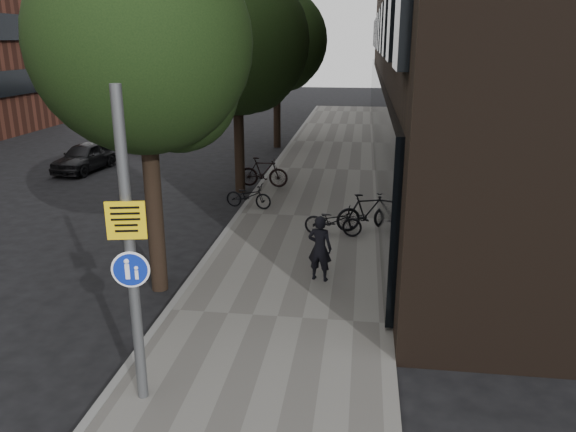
% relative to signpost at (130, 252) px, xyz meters
% --- Properties ---
extents(ground, '(120.00, 120.00, 0.00)m').
position_rel_signpost_xyz_m(ground, '(1.41, -0.49, -2.50)').
color(ground, black).
rests_on(ground, ground).
extents(sidewalk, '(4.50, 60.00, 0.12)m').
position_rel_signpost_xyz_m(sidewalk, '(1.66, 9.51, -2.44)').
color(sidewalk, slate).
rests_on(sidewalk, ground).
extents(curb_edge, '(0.15, 60.00, 0.13)m').
position_rel_signpost_xyz_m(curb_edge, '(-0.59, 9.51, -2.43)').
color(curb_edge, slate).
rests_on(curb_edge, ground).
extents(street_tree_near, '(4.40, 4.40, 7.50)m').
position_rel_signpost_xyz_m(street_tree_near, '(-1.12, 4.16, 2.61)').
color(street_tree_near, black).
rests_on(street_tree_near, ground).
extents(street_tree_mid, '(5.00, 5.00, 7.80)m').
position_rel_signpost_xyz_m(street_tree_mid, '(-1.12, 12.66, 2.62)').
color(street_tree_mid, black).
rests_on(street_tree_mid, ground).
extents(street_tree_far, '(5.00, 5.00, 7.80)m').
position_rel_signpost_xyz_m(street_tree_far, '(-1.12, 21.66, 2.62)').
color(street_tree_far, black).
rests_on(street_tree_far, ground).
extents(signpost, '(0.54, 0.16, 4.71)m').
position_rel_signpost_xyz_m(signpost, '(0.00, 0.00, 0.00)').
color(signpost, '#595B5E').
rests_on(signpost, sidewalk).
extents(pedestrian, '(0.63, 0.48, 1.53)m').
position_rel_signpost_xyz_m(pedestrian, '(2.34, 4.74, -1.61)').
color(pedestrian, black).
rests_on(pedestrian, sidewalk).
extents(parked_bike_facade_near, '(1.64, 0.67, 0.84)m').
position_rel_signpost_xyz_m(parked_bike_facade_near, '(2.48, 7.81, -1.95)').
color(parked_bike_facade_near, black).
rests_on(parked_bike_facade_near, sidewalk).
extents(parked_bike_facade_far, '(1.88, 1.08, 1.09)m').
position_rel_signpost_xyz_m(parked_bike_facade_far, '(3.41, 8.37, -1.83)').
color(parked_bike_facade_far, black).
rests_on(parked_bike_facade_far, sidewalk).
extents(parked_bike_curb_near, '(1.61, 0.79, 0.81)m').
position_rel_signpost_xyz_m(parked_bike_curb_near, '(-0.39, 10.12, -1.97)').
color(parked_bike_curb_near, black).
rests_on(parked_bike_curb_near, sidewalk).
extents(parked_bike_curb_far, '(1.85, 0.59, 1.10)m').
position_rel_signpost_xyz_m(parked_bike_curb_far, '(-0.39, 12.91, -1.83)').
color(parked_bike_curb_far, black).
rests_on(parked_bike_curb_far, sidewalk).
extents(parked_car_near, '(1.78, 3.65, 1.20)m').
position_rel_signpost_xyz_m(parked_car_near, '(-8.46, 15.03, -1.90)').
color(parked_car_near, black).
rests_on(parked_car_near, ground).
extents(parked_car_mid, '(1.54, 4.07, 1.32)m').
position_rel_signpost_xyz_m(parked_car_mid, '(-8.64, 21.00, -1.83)').
color(parked_car_mid, '#5B1A1E').
rests_on(parked_car_mid, ground).
extents(parked_car_far, '(2.28, 4.51, 1.26)m').
position_rel_signpost_xyz_m(parked_car_far, '(-7.49, 26.18, -1.87)').
color(parked_car_far, black).
rests_on(parked_car_far, ground).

